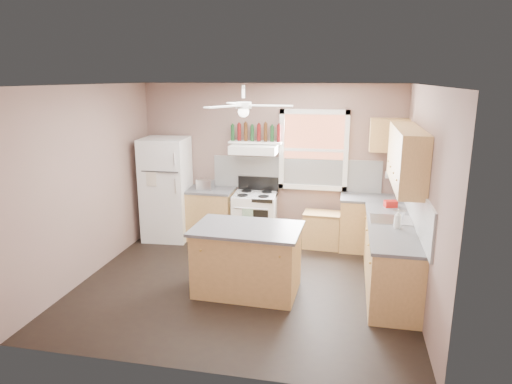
% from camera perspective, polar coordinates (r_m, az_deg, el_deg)
% --- Properties ---
extents(floor, '(4.50, 4.50, 0.00)m').
position_cam_1_polar(floor, '(6.49, -1.43, -11.37)').
color(floor, black).
rests_on(floor, ground).
extents(ceiling, '(4.50, 4.50, 0.00)m').
position_cam_1_polar(ceiling, '(5.85, -1.59, 13.22)').
color(ceiling, white).
rests_on(ceiling, ground).
extents(wall_back, '(4.50, 0.05, 2.70)m').
position_cam_1_polar(wall_back, '(7.97, 1.80, 3.71)').
color(wall_back, '#785C52').
rests_on(wall_back, ground).
extents(wall_right, '(0.05, 4.00, 2.70)m').
position_cam_1_polar(wall_right, '(5.95, 20.35, -0.79)').
color(wall_right, '#785C52').
rests_on(wall_right, ground).
extents(wall_left, '(0.05, 4.00, 2.70)m').
position_cam_1_polar(wall_left, '(6.90, -20.25, 1.18)').
color(wall_left, '#785C52').
rests_on(wall_left, ground).
extents(backsplash_back, '(2.90, 0.03, 0.55)m').
position_cam_1_polar(backsplash_back, '(7.90, 4.95, 2.28)').
color(backsplash_back, white).
rests_on(backsplash_back, wall_back).
extents(backsplash_right, '(0.03, 2.60, 0.55)m').
position_cam_1_polar(backsplash_right, '(6.28, 19.46, -1.62)').
color(backsplash_right, white).
rests_on(backsplash_right, wall_right).
extents(window_view, '(1.00, 0.02, 1.20)m').
position_cam_1_polar(window_view, '(7.79, 7.22, 5.23)').
color(window_view, brown).
rests_on(window_view, wall_back).
extents(window_frame, '(1.16, 0.07, 1.36)m').
position_cam_1_polar(window_frame, '(7.77, 7.20, 5.20)').
color(window_frame, white).
rests_on(window_frame, wall_back).
extents(refrigerator, '(0.81, 0.79, 1.79)m').
position_cam_1_polar(refrigerator, '(8.13, -11.12, 0.38)').
color(refrigerator, white).
rests_on(refrigerator, floor).
extents(base_cabinet_left, '(0.90, 0.60, 0.86)m').
position_cam_1_polar(base_cabinet_left, '(8.13, -6.04, -2.84)').
color(base_cabinet_left, '#A88046').
rests_on(base_cabinet_left, floor).
extents(counter_left, '(0.92, 0.62, 0.04)m').
position_cam_1_polar(counter_left, '(8.01, -6.13, 0.24)').
color(counter_left, '#4B4B4E').
rests_on(counter_left, base_cabinet_left).
extents(toaster, '(0.30, 0.19, 0.18)m').
position_cam_1_polar(toaster, '(7.93, -6.36, 0.92)').
color(toaster, silver).
rests_on(toaster, counter_left).
extents(stove, '(0.76, 0.68, 0.86)m').
position_cam_1_polar(stove, '(7.89, -0.14, -3.29)').
color(stove, white).
rests_on(stove, floor).
extents(range_hood, '(0.78, 0.50, 0.14)m').
position_cam_1_polar(range_hood, '(7.70, -0.23, 5.38)').
color(range_hood, white).
rests_on(range_hood, wall_back).
extents(bottle_shelf, '(0.90, 0.26, 0.03)m').
position_cam_1_polar(bottle_shelf, '(7.80, -0.05, 6.24)').
color(bottle_shelf, white).
rests_on(bottle_shelf, range_hood).
extents(cart, '(0.62, 0.43, 0.60)m').
position_cam_1_polar(cart, '(7.77, 8.20, -4.70)').
color(cart, '#A88046').
rests_on(cart, floor).
extents(base_cabinet_corner, '(1.00, 0.60, 0.86)m').
position_cam_1_polar(base_cabinet_corner, '(7.78, 14.16, -3.99)').
color(base_cabinet_corner, '#A88046').
rests_on(base_cabinet_corner, floor).
extents(base_cabinet_right, '(0.60, 2.20, 0.86)m').
position_cam_1_polar(base_cabinet_right, '(6.48, 16.40, -7.86)').
color(base_cabinet_right, '#A88046').
rests_on(base_cabinet_right, floor).
extents(counter_corner, '(1.02, 0.62, 0.04)m').
position_cam_1_polar(counter_corner, '(7.65, 14.36, -0.78)').
color(counter_corner, '#4B4B4E').
rests_on(counter_corner, base_cabinet_corner).
extents(counter_right, '(0.62, 2.22, 0.04)m').
position_cam_1_polar(counter_right, '(6.33, 16.60, -4.07)').
color(counter_right, '#4B4B4E').
rests_on(counter_right, base_cabinet_right).
extents(sink, '(0.55, 0.45, 0.03)m').
position_cam_1_polar(sink, '(6.51, 16.47, -3.41)').
color(sink, silver).
rests_on(sink, counter_right).
extents(faucet, '(0.03, 0.03, 0.14)m').
position_cam_1_polar(faucet, '(6.51, 17.92, -2.84)').
color(faucet, silver).
rests_on(faucet, sink).
extents(upper_cabinet_right, '(0.33, 1.80, 0.76)m').
position_cam_1_polar(upper_cabinet_right, '(6.33, 18.29, 4.21)').
color(upper_cabinet_right, '#A88046').
rests_on(upper_cabinet_right, wall_right).
extents(upper_cabinet_corner, '(0.60, 0.33, 0.52)m').
position_cam_1_polar(upper_cabinet_corner, '(7.61, 16.30, 6.84)').
color(upper_cabinet_corner, '#A88046').
rests_on(upper_cabinet_corner, wall_back).
extents(paper_towel, '(0.26, 0.12, 0.12)m').
position_cam_1_polar(paper_towel, '(7.75, 16.84, 2.05)').
color(paper_towel, white).
rests_on(paper_towel, wall_back).
extents(island, '(1.35, 0.88, 0.86)m').
position_cam_1_polar(island, '(6.11, -1.11, -8.60)').
color(island, '#A88046').
rests_on(island, floor).
extents(island_top, '(1.43, 0.96, 0.04)m').
position_cam_1_polar(island_top, '(5.96, -1.13, -4.60)').
color(island_top, '#4B4B4E').
rests_on(island_top, island).
extents(ceiling_fan_hub, '(0.20, 0.20, 0.08)m').
position_cam_1_polar(ceiling_fan_hub, '(5.86, -1.58, 10.78)').
color(ceiling_fan_hub, white).
rests_on(ceiling_fan_hub, ceiling).
extents(soap_bottle, '(0.10, 0.10, 0.25)m').
position_cam_1_polar(soap_bottle, '(6.14, 17.30, -3.24)').
color(soap_bottle, silver).
rests_on(soap_bottle, counter_right).
extents(red_caddy, '(0.21, 0.16, 0.10)m').
position_cam_1_polar(red_caddy, '(7.13, 16.48, -1.43)').
color(red_caddy, '#A1120D').
rests_on(red_caddy, counter_right).
extents(wine_bottles, '(0.86, 0.06, 0.31)m').
position_cam_1_polar(wine_bottles, '(7.78, -0.04, 7.40)').
color(wine_bottles, '#143819').
rests_on(wine_bottles, bottle_shelf).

